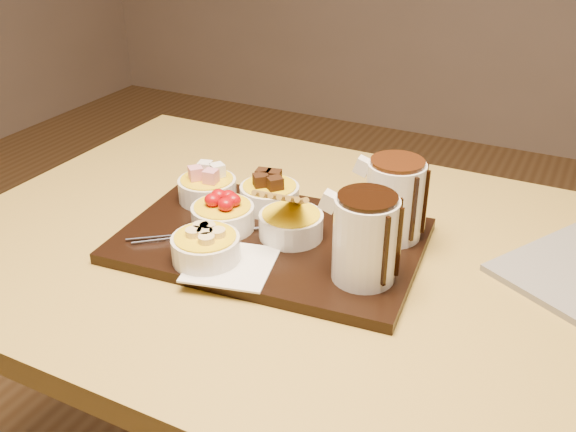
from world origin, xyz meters
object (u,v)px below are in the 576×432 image
at_px(dining_table, 319,301).
at_px(bowl_strawberries, 223,217).
at_px(pitcher_milk_chocolate, 394,201).
at_px(serving_board, 271,240).
at_px(pitcher_dark_chocolate, 365,240).

distance_m(dining_table, bowl_strawberries, 0.21).
xyz_separation_m(dining_table, bowl_strawberries, (-0.15, -0.04, 0.14)).
xyz_separation_m(bowl_strawberries, pitcher_milk_chocolate, (0.25, 0.10, 0.04)).
xyz_separation_m(dining_table, serving_board, (-0.07, -0.02, 0.11)).
bearing_deg(serving_board, dining_table, 12.75).
relative_size(bowl_strawberries, pitcher_milk_chocolate, 0.82).
relative_size(dining_table, serving_board, 2.61).
bearing_deg(pitcher_dark_chocolate, dining_table, 139.15).
bearing_deg(bowl_strawberries, dining_table, 13.44).
bearing_deg(bowl_strawberries, serving_board, 8.92).
relative_size(serving_board, bowl_strawberries, 4.60).
bearing_deg(bowl_strawberries, pitcher_dark_chocolate, -7.31).
distance_m(dining_table, pitcher_dark_chocolate, 0.21).
bearing_deg(pitcher_dark_chocolate, bowl_strawberries, 167.35).
relative_size(dining_table, pitcher_dark_chocolate, 9.88).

